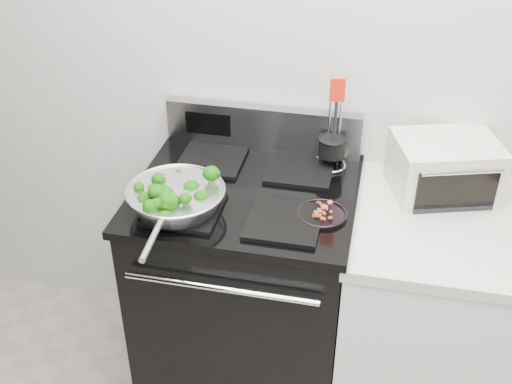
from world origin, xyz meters
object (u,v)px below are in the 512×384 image
(bacon_plate, at_px, (322,212))
(gas_range, at_px, (247,287))
(utensil_holder, at_px, (331,151))
(skillet, at_px, (176,198))
(toaster_oven, at_px, (444,167))

(bacon_plate, bearing_deg, gas_range, 160.08)
(utensil_holder, bearing_deg, skillet, -146.49)
(gas_range, bearing_deg, skillet, -138.01)
(toaster_oven, bearing_deg, gas_range, 177.70)
(skillet, bearing_deg, gas_range, 38.78)
(utensil_holder, height_order, toaster_oven, utensil_holder)
(bacon_plate, height_order, toaster_oven, toaster_oven)
(bacon_plate, xyz_separation_m, utensil_holder, (-0.01, 0.33, 0.05))
(gas_range, xyz_separation_m, utensil_holder, (0.28, 0.22, 0.53))
(skillet, xyz_separation_m, utensil_holder, (0.47, 0.40, 0.01))
(utensil_holder, xyz_separation_m, toaster_oven, (0.40, -0.04, 0.01))
(skillet, height_order, bacon_plate, skillet)
(gas_range, bearing_deg, utensil_holder, 38.87)
(skillet, bearing_deg, bacon_plate, 5.53)
(skillet, distance_m, utensil_holder, 0.62)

